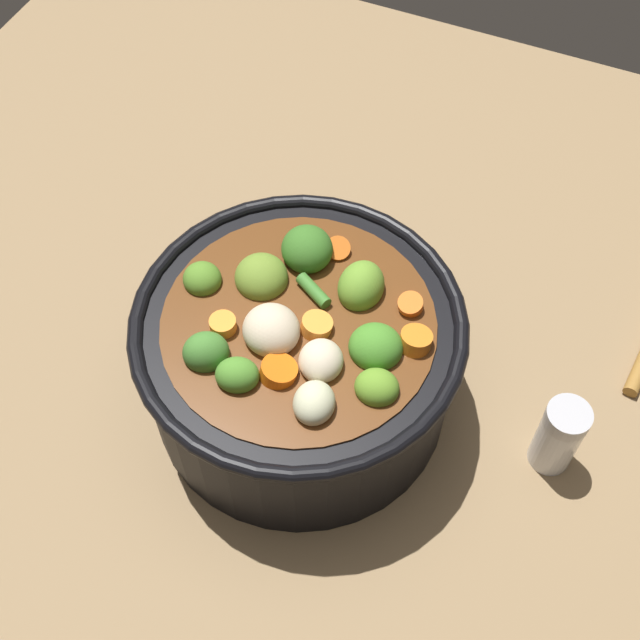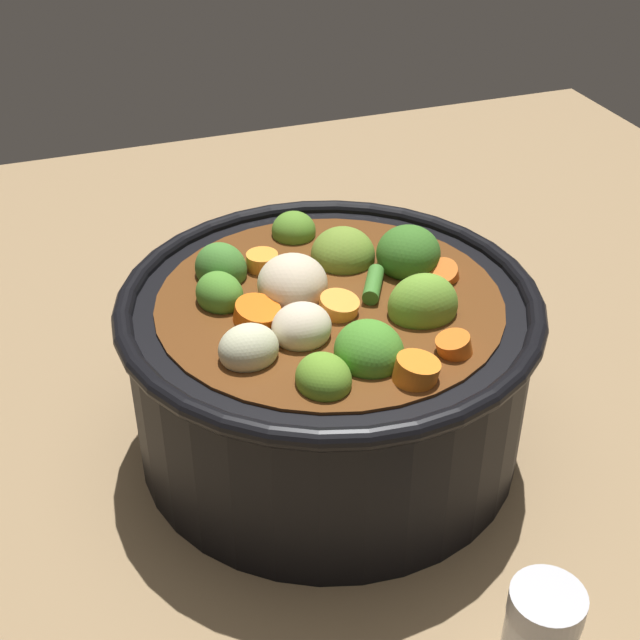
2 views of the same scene
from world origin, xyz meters
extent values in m
plane|color=#8C704C|center=(0.00, 0.00, 0.00)|extent=(1.10, 1.10, 0.00)
cylinder|color=black|center=(0.00, 0.00, 0.06)|extent=(0.25, 0.25, 0.11)
torus|color=black|center=(0.00, 0.00, 0.11)|extent=(0.27, 0.27, 0.01)
cylinder|color=brown|center=(0.00, 0.00, 0.06)|extent=(0.22, 0.22, 0.11)
ellipsoid|color=#4C892C|center=(-0.06, 0.02, 0.12)|extent=(0.04, 0.04, 0.03)
ellipsoid|color=#548529|center=(0.01, 0.09, 0.12)|extent=(0.03, 0.03, 0.03)
ellipsoid|color=olive|center=(-0.03, -0.08, 0.12)|extent=(0.03, 0.04, 0.03)
ellipsoid|color=olive|center=(0.05, -0.03, 0.12)|extent=(0.04, 0.04, 0.04)
ellipsoid|color=#396F25|center=(0.06, 0.02, 0.12)|extent=(0.06, 0.06, 0.04)
ellipsoid|color=#437D2F|center=(-0.06, 0.05, 0.12)|extent=(0.05, 0.05, 0.03)
ellipsoid|color=olive|center=(0.03, 0.04, 0.12)|extent=(0.05, 0.05, 0.04)
ellipsoid|color=#478B2A|center=(0.00, -0.06, 0.12)|extent=(0.05, 0.05, 0.04)
cylinder|color=orange|center=(0.00, -0.02, 0.12)|extent=(0.04, 0.04, 0.02)
cylinder|color=#DC600F|center=(-0.05, -0.01, 0.12)|extent=(0.04, 0.04, 0.02)
cylinder|color=orange|center=(0.08, 0.00, 0.12)|extent=(0.03, 0.03, 0.02)
cylinder|color=orange|center=(0.02, -0.09, 0.12)|extent=(0.03, 0.03, 0.02)
cylinder|color=orange|center=(0.05, -0.07, 0.12)|extent=(0.03, 0.02, 0.02)
cylinder|color=orange|center=(-0.03, 0.05, 0.12)|extent=(0.02, 0.02, 0.02)
ellipsoid|color=beige|center=(-0.06, -0.04, 0.12)|extent=(0.04, 0.04, 0.03)
ellipsoid|color=beige|center=(-0.02, 0.01, 0.12)|extent=(0.06, 0.06, 0.04)
ellipsoid|color=beige|center=(-0.03, -0.03, 0.12)|extent=(0.04, 0.04, 0.03)
cylinder|color=#3D782C|center=(0.03, 0.00, 0.12)|extent=(0.03, 0.03, 0.01)
cylinder|color=#B7B7BC|center=(0.03, -0.22, 0.07)|extent=(0.04, 0.04, 0.01)
camera|label=1|loc=(-0.33, -0.16, 0.66)|focal=47.63mm
camera|label=2|loc=(-0.16, -0.43, 0.41)|focal=49.70mm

